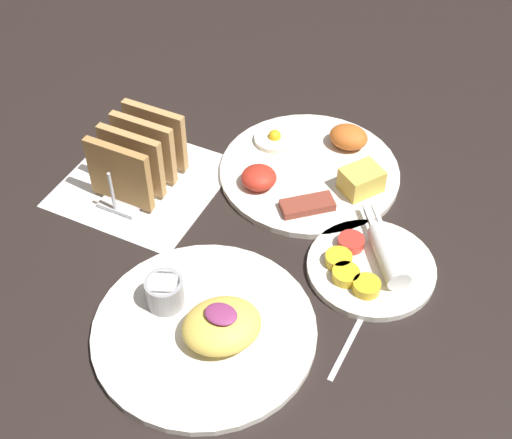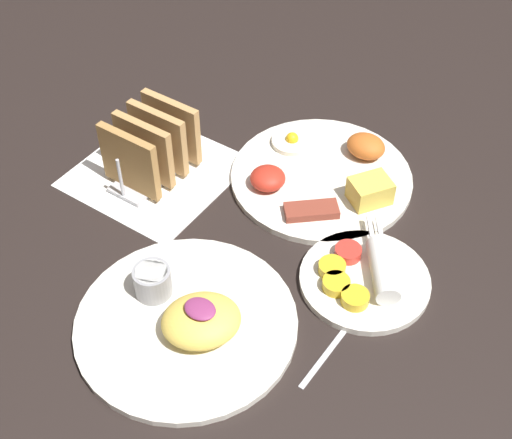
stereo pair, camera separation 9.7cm
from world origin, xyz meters
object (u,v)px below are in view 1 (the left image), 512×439
(plate_breakfast, at_px, (312,169))
(plate_foreground, at_px, (206,326))
(plate_condiments, at_px, (372,264))
(toast_rack, at_px, (138,157))

(plate_breakfast, relative_size, plate_foreground, 0.98)
(plate_condiments, bearing_deg, plate_foreground, -128.79)
(plate_breakfast, distance_m, plate_condiments, 0.20)
(toast_rack, bearing_deg, plate_condiments, -1.85)
(plate_breakfast, bearing_deg, plate_condiments, -44.46)
(plate_breakfast, relative_size, toast_rack, 1.83)
(plate_breakfast, bearing_deg, plate_foreground, -90.73)
(plate_condiments, distance_m, toast_rack, 0.37)
(plate_condiments, distance_m, plate_foreground, 0.24)
(plate_foreground, xyz_separation_m, toast_rack, (-0.22, 0.20, 0.04))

